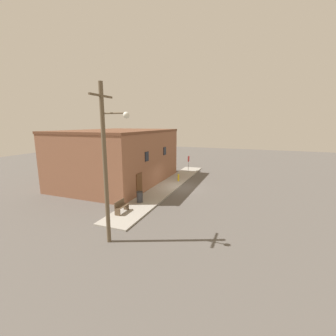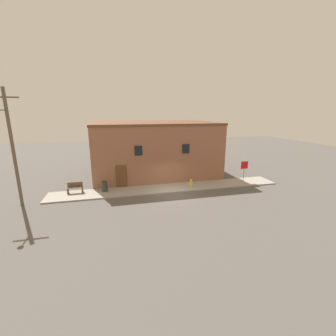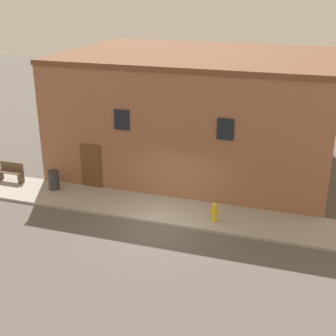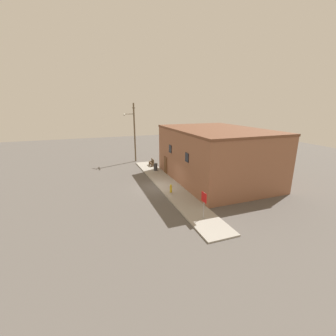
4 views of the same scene
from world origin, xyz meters
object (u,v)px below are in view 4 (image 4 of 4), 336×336
(fire_hydrant, at_px, (171,188))
(stop_sign, at_px, (204,200))
(bench, at_px, (152,162))
(utility_pole, at_px, (134,131))
(trash_bin, at_px, (156,167))

(fire_hydrant, height_order, stop_sign, stop_sign)
(bench, distance_m, utility_pole, 5.75)
(fire_hydrant, relative_size, bench, 0.65)
(stop_sign, bearing_deg, fire_hydrant, -175.55)
(bench, xyz_separation_m, utility_pole, (-3.67, -1.62, 4.12))
(stop_sign, relative_size, trash_bin, 2.30)
(trash_bin, height_order, utility_pole, utility_pole)
(utility_pole, bearing_deg, bench, 23.80)
(fire_hydrant, relative_size, utility_pole, 0.10)
(bench, bearing_deg, trash_bin, -4.73)
(bench, height_order, trash_bin, bench)
(utility_pole, bearing_deg, stop_sign, 2.99)
(stop_sign, bearing_deg, utility_pole, -177.01)
(fire_hydrant, xyz_separation_m, trash_bin, (-7.82, 0.83, 0.05))
(stop_sign, distance_m, bench, 16.09)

